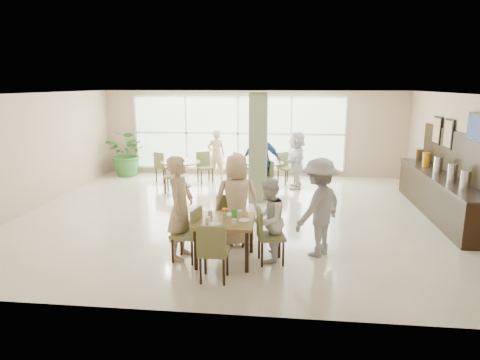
# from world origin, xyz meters

# --- Properties ---
(ground) EXTENTS (10.00, 10.00, 0.00)m
(ground) POSITION_xyz_m (0.00, 0.00, 0.00)
(ground) COLOR beige
(ground) RESTS_ON ground
(room_shell) EXTENTS (10.00, 10.00, 10.00)m
(room_shell) POSITION_xyz_m (0.00, 0.00, 1.70)
(room_shell) COLOR white
(room_shell) RESTS_ON ground
(window_bank) EXTENTS (7.00, 0.04, 7.00)m
(window_bank) POSITION_xyz_m (-0.50, 4.46, 1.40)
(window_bank) COLOR silver
(window_bank) RESTS_ON ground
(column) EXTENTS (0.45, 0.45, 2.80)m
(column) POSITION_xyz_m (0.40, 1.20, 1.40)
(column) COLOR #667753
(column) RESTS_ON ground
(main_table) EXTENTS (1.00, 1.00, 0.75)m
(main_table) POSITION_xyz_m (0.11, -2.74, 0.66)
(main_table) COLOR brown
(main_table) RESTS_ON ground
(round_table_left) EXTENTS (1.17, 1.17, 0.75)m
(round_table_left) POSITION_xyz_m (-2.02, 2.64, 0.59)
(round_table_left) COLOR brown
(round_table_left) RESTS_ON ground
(round_table_right) EXTENTS (1.16, 1.16, 0.75)m
(round_table_right) POSITION_xyz_m (0.46, 2.83, 0.59)
(round_table_right) COLOR brown
(round_table_right) RESTS_ON ground
(chairs_main_table) EXTENTS (1.99, 2.01, 0.95)m
(chairs_main_table) POSITION_xyz_m (0.13, -2.75, 0.47)
(chairs_main_table) COLOR #5B6638
(chairs_main_table) RESTS_ON ground
(chairs_table_left) EXTENTS (1.92, 1.88, 0.95)m
(chairs_table_left) POSITION_xyz_m (-2.03, 2.71, 0.47)
(chairs_table_left) COLOR #5B6638
(chairs_table_left) RESTS_ON ground
(chairs_table_right) EXTENTS (1.98, 2.07, 0.95)m
(chairs_table_right) POSITION_xyz_m (0.48, 2.86, 0.47)
(chairs_table_right) COLOR #5B6638
(chairs_table_right) RESTS_ON ground
(tabletop_clutter) EXTENTS (0.76, 0.75, 0.21)m
(tabletop_clutter) POSITION_xyz_m (0.13, -2.74, 0.81)
(tabletop_clutter) COLOR white
(tabletop_clutter) RESTS_ON main_table
(buffet_counter) EXTENTS (0.64, 4.70, 1.95)m
(buffet_counter) POSITION_xyz_m (4.70, 0.51, 0.55)
(buffet_counter) COLOR black
(buffet_counter) RESTS_ON ground
(wall_tv) EXTENTS (0.06, 1.00, 0.58)m
(wall_tv) POSITION_xyz_m (4.94, -0.60, 2.15)
(wall_tv) COLOR black
(wall_tv) RESTS_ON ground
(framed_art_a) EXTENTS (0.05, 0.55, 0.70)m
(framed_art_a) POSITION_xyz_m (4.95, 1.00, 1.85)
(framed_art_a) COLOR black
(framed_art_a) RESTS_ON ground
(framed_art_b) EXTENTS (0.05, 0.55, 0.70)m
(framed_art_b) POSITION_xyz_m (4.95, 1.80, 1.85)
(framed_art_b) COLOR black
(framed_art_b) RESTS_ON ground
(potted_plant) EXTENTS (1.75, 1.75, 1.53)m
(potted_plant) POSITION_xyz_m (-4.12, 3.91, 0.77)
(potted_plant) COLOR #34712D
(potted_plant) RESTS_ON ground
(teen_left) EXTENTS (0.53, 0.72, 1.82)m
(teen_left) POSITION_xyz_m (-0.68, -2.66, 0.91)
(teen_left) COLOR #CAAC87
(teen_left) RESTS_ON ground
(teen_far) EXTENTS (0.95, 0.68, 1.76)m
(teen_far) POSITION_xyz_m (0.22, -1.92, 0.88)
(teen_far) COLOR #CAAC87
(teen_far) RESTS_ON ground
(teen_right) EXTENTS (0.69, 0.81, 1.47)m
(teen_right) POSITION_xyz_m (0.85, -2.63, 0.73)
(teen_right) COLOR white
(teen_right) RESTS_ON ground
(teen_standing) EXTENTS (1.22, 1.30, 1.77)m
(teen_standing) POSITION_xyz_m (1.72, -2.26, 0.88)
(teen_standing) COLOR #99999C
(teen_standing) RESTS_ON ground
(adult_a) EXTENTS (1.11, 0.67, 1.84)m
(adult_a) POSITION_xyz_m (0.43, 2.00, 0.92)
(adult_a) COLOR #3856A9
(adult_a) RESTS_ON ground
(adult_b) EXTENTS (0.79, 1.60, 1.68)m
(adult_b) POSITION_xyz_m (1.41, 2.79, 0.84)
(adult_b) COLOR white
(adult_b) RESTS_ON ground
(adult_standing) EXTENTS (0.68, 0.56, 1.60)m
(adult_standing) POSITION_xyz_m (-1.11, 3.70, 0.80)
(adult_standing) COLOR #CAAC87
(adult_standing) RESTS_ON ground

